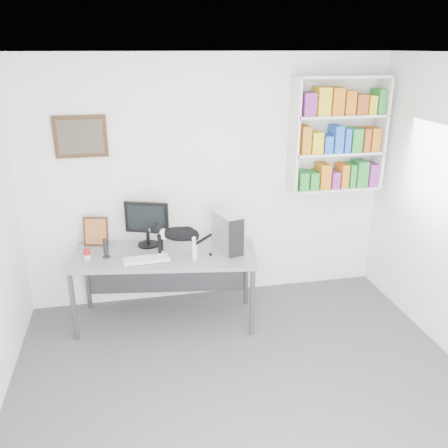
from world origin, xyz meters
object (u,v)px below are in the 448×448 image
at_px(desk, 166,288).
at_px(speaker, 106,248).
at_px(keyboard, 146,259).
at_px(soup_can, 87,255).
at_px(monitor, 147,224).
at_px(leaning_print, 96,231).
at_px(bookshelf, 338,134).
at_px(pc_tower, 227,232).
at_px(cat, 179,242).

relative_size(desk, speaker, 9.05).
distance_m(keyboard, soup_can, 0.59).
bearing_deg(speaker, keyboard, -27.32).
xyz_separation_m(desk, monitor, (-0.14, 0.25, 0.63)).
relative_size(speaker, leaning_print, 0.64).
distance_m(monitor, soup_can, 0.68).
bearing_deg(desk, bookshelf, 19.51).
bearing_deg(desk, speaker, -175.27).
bearing_deg(soup_can, pc_tower, -2.07).
xyz_separation_m(desk, pc_tower, (0.65, -0.03, 0.58)).
xyz_separation_m(pc_tower, speaker, (-1.22, 0.07, -0.10)).
bearing_deg(soup_can, desk, -1.40).
relative_size(keyboard, pc_tower, 1.14).
height_order(desk, keyboard, keyboard).
relative_size(bookshelf, pc_tower, 3.12).
bearing_deg(desk, soup_can, -172.73).
distance_m(bookshelf, pc_tower, 1.63).
bearing_deg(keyboard, bookshelf, 9.19).
bearing_deg(cat, speaker, -174.30).
height_order(bookshelf, speaker, bookshelf).
bearing_deg(pc_tower, keyboard, 173.24).
height_order(leaning_print, cat, cat).
height_order(soup_can, cat, cat).
distance_m(pc_tower, soup_can, 1.41).
distance_m(keyboard, leaning_print, 0.73).
bearing_deg(bookshelf, cat, -164.55).
relative_size(monitor, speaker, 2.40).
bearing_deg(leaning_print, desk, -19.32).
distance_m(bookshelf, cat, 2.10).
relative_size(pc_tower, soup_can, 3.81).
bearing_deg(keyboard, desk, 32.93).
height_order(desk, monitor, monitor).
xyz_separation_m(bookshelf, monitor, (-2.10, -0.12, -0.83)).
relative_size(desk, cat, 3.33).
relative_size(bookshelf, speaker, 6.06).
bearing_deg(monitor, keyboard, -76.63).
bearing_deg(bookshelf, speaker, -172.42).
bearing_deg(desk, pc_tower, 5.84).
xyz_separation_m(bookshelf, desk, (-1.96, -0.38, -1.46)).
bearing_deg(desk, monitor, 127.57).
height_order(monitor, cat, monitor).
height_order(desk, speaker, speaker).
height_order(keyboard, cat, cat).
height_order(desk, cat, cat).
xyz_separation_m(speaker, cat, (0.71, -0.17, 0.07)).
distance_m(bookshelf, soup_can, 2.92).
height_order(keyboard, speaker, speaker).
distance_m(pc_tower, cat, 0.52).
relative_size(bookshelf, monitor, 2.53).
height_order(speaker, cat, cat).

